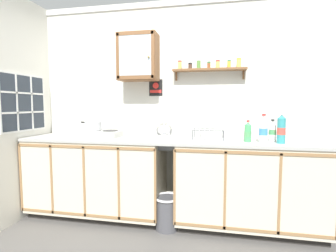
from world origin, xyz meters
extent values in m
plane|color=#565451|center=(0.00, 0.00, 0.00)|extent=(6.36, 6.36, 0.00)
cube|color=silver|center=(0.00, 0.71, 1.31)|extent=(3.96, 0.05, 2.61)
cube|color=white|center=(0.00, 0.67, 2.56)|extent=(3.96, 0.02, 0.05)
cube|color=black|center=(-0.86, 0.41, 0.04)|extent=(1.58, 0.54, 0.08)
cube|color=beige|center=(-0.86, 0.38, 0.51)|extent=(1.61, 0.60, 0.85)
cube|color=#997047|center=(-0.86, 0.07, 0.89)|extent=(1.61, 0.01, 0.03)
cube|color=#997047|center=(-0.86, 0.07, 0.13)|extent=(1.61, 0.01, 0.03)
cube|color=#997047|center=(-1.66, 0.07, 0.51)|extent=(0.02, 0.01, 0.79)
cube|color=#997047|center=(-1.26, 0.07, 0.51)|extent=(0.02, 0.01, 0.79)
cube|color=#997047|center=(-0.86, 0.07, 0.51)|extent=(0.02, 0.01, 0.79)
cube|color=#997047|center=(-0.45, 0.07, 0.51)|extent=(0.02, 0.01, 0.79)
cube|color=#997047|center=(-0.05, 0.07, 0.51)|extent=(0.02, 0.01, 0.79)
cube|color=black|center=(0.91, 0.41, 0.04)|extent=(1.48, 0.54, 0.08)
cube|color=beige|center=(0.91, 0.38, 0.51)|extent=(1.51, 0.60, 0.85)
cube|color=#997047|center=(0.91, 0.07, 0.89)|extent=(1.51, 0.01, 0.03)
cube|color=#997047|center=(0.91, 0.07, 0.13)|extent=(1.51, 0.01, 0.03)
cube|color=#997047|center=(0.15, 0.07, 0.51)|extent=(0.02, 0.01, 0.79)
cube|color=#997047|center=(0.65, 0.07, 0.51)|extent=(0.02, 0.01, 0.79)
cube|color=#997047|center=(1.16, 0.07, 0.51)|extent=(0.02, 0.01, 0.79)
cube|color=#B2B2AD|center=(0.00, 0.38, 0.95)|extent=(3.32, 0.63, 0.03)
cube|color=#B2B2AD|center=(0.00, 0.67, 1.00)|extent=(3.32, 0.02, 0.08)
cube|color=silver|center=(-0.05, 0.40, 0.97)|extent=(0.57, 0.44, 0.01)
cube|color=slate|center=(-0.05, 0.40, 0.87)|extent=(0.49, 0.36, 0.01)
cube|color=slate|center=(-0.05, 0.58, 0.91)|extent=(0.49, 0.01, 0.10)
cube|color=slate|center=(-0.05, 0.21, 0.91)|extent=(0.49, 0.01, 0.10)
cylinder|color=#4C4C51|center=(-0.05, 0.40, 0.87)|extent=(0.04, 0.04, 0.01)
cylinder|color=silver|center=(-0.08, 0.64, 0.98)|extent=(0.05, 0.05, 0.02)
cylinder|color=silver|center=(-0.08, 0.64, 1.08)|extent=(0.02, 0.02, 0.18)
torus|color=silver|center=(-0.08, 0.55, 1.17)|extent=(0.20, 0.02, 0.20)
cylinder|color=silver|center=(-0.02, 0.64, 1.01)|extent=(0.02, 0.02, 0.06)
cube|color=silver|center=(-0.80, 0.39, 1.00)|extent=(0.46, 0.30, 0.07)
cylinder|color=#2D2D2D|center=(-0.91, 0.41, 1.04)|extent=(0.18, 0.18, 0.01)
cylinder|color=#2D2D2D|center=(-0.69, 0.41, 1.04)|extent=(0.18, 0.18, 0.01)
cylinder|color=black|center=(-0.91, 0.25, 1.00)|extent=(0.03, 0.02, 0.03)
cylinder|color=black|center=(-0.69, 0.25, 1.00)|extent=(0.03, 0.02, 0.03)
cylinder|color=silver|center=(-0.91, 0.41, 1.09)|extent=(0.20, 0.20, 0.10)
torus|color=silver|center=(-0.91, 0.41, 1.14)|extent=(0.20, 0.20, 0.01)
cylinder|color=black|center=(-1.07, 0.50, 1.13)|extent=(0.15, 0.10, 0.02)
cylinder|color=silver|center=(1.03, 0.28, 1.08)|extent=(0.08, 0.08, 0.24)
cone|color=silver|center=(1.03, 0.28, 1.22)|extent=(0.08, 0.08, 0.04)
cylinder|color=red|center=(1.03, 0.28, 1.25)|extent=(0.04, 0.04, 0.02)
cylinder|color=#3F8CCC|center=(1.03, 0.28, 1.08)|extent=(0.08, 0.08, 0.07)
cylinder|color=white|center=(1.14, 0.39, 1.06)|extent=(0.07, 0.07, 0.18)
cone|color=white|center=(1.14, 0.39, 1.16)|extent=(0.07, 0.07, 0.03)
cylinder|color=#262626|center=(1.14, 0.39, 1.19)|extent=(0.03, 0.03, 0.02)
cylinder|color=#4C9959|center=(1.14, 0.39, 1.07)|extent=(0.07, 0.07, 0.05)
cylinder|color=teal|center=(1.20, 0.28, 1.09)|extent=(0.08, 0.08, 0.25)
cone|color=teal|center=(1.20, 0.28, 1.23)|extent=(0.08, 0.08, 0.04)
cylinder|color=white|center=(1.20, 0.28, 1.26)|extent=(0.04, 0.04, 0.02)
cylinder|color=#D84C3F|center=(1.20, 0.28, 1.09)|extent=(0.08, 0.08, 0.07)
cylinder|color=#4CB266|center=(0.88, 0.32, 1.05)|extent=(0.07, 0.07, 0.18)
cone|color=#4CB266|center=(0.88, 0.32, 1.16)|extent=(0.07, 0.07, 0.03)
cylinder|color=red|center=(0.88, 0.32, 1.18)|extent=(0.03, 0.03, 0.02)
cylinder|color=#4C9959|center=(0.88, 0.32, 1.05)|extent=(0.07, 0.07, 0.05)
cube|color=#B2B2B7|center=(0.47, 0.36, 0.97)|extent=(0.35, 0.25, 0.01)
cylinder|color=#4C4F54|center=(0.31, 0.25, 1.03)|extent=(0.01, 0.01, 0.11)
cylinder|color=#4C4F54|center=(0.63, 0.25, 1.03)|extent=(0.01, 0.01, 0.11)
cylinder|color=#4C4F54|center=(0.31, 0.47, 1.03)|extent=(0.01, 0.01, 0.11)
cylinder|color=#4C4F54|center=(0.63, 0.47, 1.03)|extent=(0.01, 0.01, 0.11)
cylinder|color=#4C4F54|center=(0.47, 0.25, 1.08)|extent=(0.32, 0.01, 0.01)
cylinder|color=#4C4F54|center=(0.47, 0.47, 1.08)|extent=(0.32, 0.01, 0.01)
cylinder|color=white|center=(0.39, 0.36, 1.05)|extent=(0.01, 0.14, 0.14)
cylinder|color=white|center=(0.44, 0.36, 1.05)|extent=(0.01, 0.15, 0.15)
cylinder|color=white|center=(0.49, 0.36, 1.05)|extent=(0.01, 0.16, 0.16)
cube|color=brown|center=(-0.38, 0.56, 1.92)|extent=(0.47, 0.25, 0.56)
cube|color=silver|center=(-0.38, 0.43, 1.92)|extent=(0.39, 0.01, 0.46)
cube|color=brown|center=(-0.59, 0.43, 1.92)|extent=(0.04, 0.01, 0.52)
cube|color=brown|center=(-0.16, 0.43, 1.92)|extent=(0.04, 0.01, 0.52)
cube|color=brown|center=(-0.38, 0.43, 2.17)|extent=(0.44, 0.01, 0.04)
cube|color=brown|center=(-0.38, 0.43, 1.67)|extent=(0.44, 0.01, 0.04)
sphere|color=olive|center=(-0.21, 0.42, 1.89)|extent=(0.02, 0.02, 0.02)
cube|color=brown|center=(0.47, 0.61, 1.76)|extent=(0.85, 0.14, 0.02)
cube|color=brown|center=(0.07, 0.67, 1.70)|extent=(0.02, 0.03, 0.10)
cube|color=brown|center=(0.86, 0.67, 1.70)|extent=(0.02, 0.03, 0.10)
cylinder|color=#E0C659|center=(0.12, 0.61, 1.81)|extent=(0.04, 0.04, 0.09)
cylinder|color=red|center=(0.12, 0.61, 1.87)|extent=(0.04, 0.04, 0.02)
cylinder|color=#4C3326|center=(0.25, 0.62, 1.80)|extent=(0.04, 0.04, 0.06)
cylinder|color=black|center=(0.25, 0.62, 1.84)|extent=(0.05, 0.05, 0.02)
cylinder|color=#598C3F|center=(0.35, 0.61, 1.82)|extent=(0.05, 0.05, 0.09)
cylinder|color=white|center=(0.35, 0.61, 1.87)|extent=(0.05, 0.05, 0.02)
cylinder|color=brown|center=(0.46, 0.60, 1.80)|extent=(0.04, 0.04, 0.06)
cylinder|color=#33723F|center=(0.46, 0.60, 1.84)|extent=(0.04, 0.04, 0.02)
cylinder|color=#E0C659|center=(0.56, 0.61, 1.81)|extent=(0.04, 0.04, 0.08)
cylinder|color=red|center=(0.56, 0.61, 1.86)|extent=(0.05, 0.05, 0.02)
cylinder|color=gold|center=(0.69, 0.62, 1.81)|extent=(0.04, 0.04, 0.08)
cylinder|color=#33723F|center=(0.69, 0.62, 1.86)|extent=(0.04, 0.04, 0.02)
cylinder|color=#E0C659|center=(0.80, 0.60, 1.82)|extent=(0.05, 0.05, 0.09)
cylinder|color=yellow|center=(0.80, 0.60, 1.87)|extent=(0.05, 0.05, 0.02)
cube|color=black|center=(-0.19, 0.68, 1.56)|extent=(0.17, 0.01, 0.20)
cube|color=red|center=(-0.19, 0.67, 1.52)|extent=(0.14, 0.00, 0.04)
cylinder|color=red|center=(-0.19, 0.67, 1.59)|extent=(0.08, 0.00, 0.08)
cube|color=#262D38|center=(-1.67, 0.19, 1.38)|extent=(0.01, 0.65, 0.63)
cube|color=white|center=(-1.68, 0.19, 1.38)|extent=(0.02, 0.69, 0.68)
cube|color=white|center=(-1.66, 0.08, 1.38)|extent=(0.01, 0.02, 0.63)
cube|color=white|center=(-1.66, 0.31, 1.38)|extent=(0.01, 0.02, 0.63)
cube|color=white|center=(-1.66, 0.19, 1.26)|extent=(0.01, 0.65, 0.02)
cube|color=white|center=(-1.66, 0.19, 1.49)|extent=(0.01, 0.65, 0.02)
cylinder|color=#4C4C51|center=(0.05, 0.20, 0.18)|extent=(0.26, 0.26, 0.35)
torus|color=white|center=(0.05, 0.20, 0.35)|extent=(0.29, 0.29, 0.03)
camera|label=1|loc=(0.55, -2.34, 1.35)|focal=26.34mm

